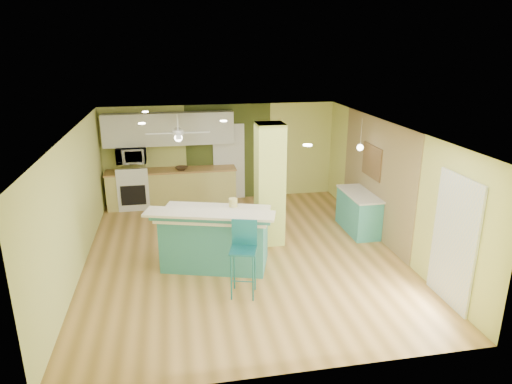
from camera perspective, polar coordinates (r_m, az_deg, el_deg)
floor at (r=9.11m, az=-1.72°, el=-7.79°), size 6.00×7.00×0.01m
ceiling at (r=8.32m, az=-1.88°, el=7.95°), size 6.00×7.00×0.01m
wall_back at (r=11.98m, az=-4.40°, el=4.93°), size 6.00×0.01×2.50m
wall_front at (r=5.48m, az=4.00°, el=-11.72°), size 6.00×0.01×2.50m
wall_left at (r=8.73m, az=-21.70°, el=-1.40°), size 0.01×7.00×2.50m
wall_right at (r=9.54m, az=16.33°, el=0.78°), size 0.01×7.00×2.50m
wood_panel at (r=10.05m, az=14.74°, el=1.79°), size 0.02×3.40×2.50m
olive_accent at (r=11.99m, az=-3.44°, el=4.96°), size 2.20×0.02×2.50m
interior_door at (r=12.02m, az=-3.40°, el=3.77°), size 0.82×0.05×2.00m
french_door at (r=7.74m, az=23.50°, el=-5.67°), size 0.04×1.08×2.10m
column at (r=9.22m, az=1.72°, el=0.92°), size 0.55×0.55×2.50m
kitchen_run at (r=11.83m, az=-10.41°, el=0.59°), size 3.25×0.63×0.94m
stove at (r=11.87m, az=-14.99°, el=0.26°), size 0.76×0.66×1.08m
upper_cabinets at (r=11.60m, az=-10.83°, el=7.75°), size 3.20×0.34×0.80m
microwave at (r=11.64m, az=-15.34°, el=4.45°), size 0.70×0.48×0.39m
ceiling_fan at (r=10.28m, az=-9.72°, el=7.23°), size 1.41×1.41×0.61m
pendant_lamp at (r=9.89m, az=12.89°, el=5.47°), size 0.14×0.14×0.69m
wall_decor at (r=10.14m, az=14.28°, el=3.72°), size 0.03×0.90×0.70m
peninsula at (r=8.49m, az=-5.15°, el=-5.70°), size 2.37×1.76×1.21m
bar_stool at (r=7.44m, az=-1.54°, el=-6.77°), size 0.52×0.52×1.26m
side_counter at (r=10.28m, az=12.67°, el=-2.44°), size 0.58×1.36×0.88m
fruit_bowl at (r=11.62m, az=-9.28°, el=2.94°), size 0.40×0.40×0.08m
canister at (r=8.57m, az=-2.88°, el=-1.32°), size 0.16×0.16×0.16m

